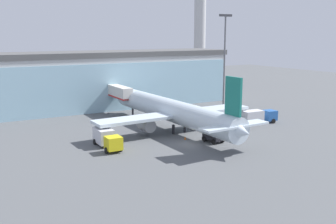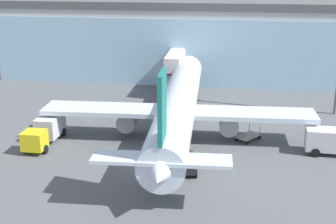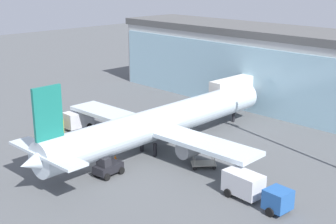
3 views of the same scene
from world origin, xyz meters
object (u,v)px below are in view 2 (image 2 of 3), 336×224
at_px(jet_bridge, 176,61).
at_px(baggage_cart, 248,136).
at_px(catering_truck, 45,130).
at_px(airplane, 178,105).
at_px(pushback_tug, 185,163).
at_px(safety_cone_wingtip, 51,131).
at_px(safety_cone_nose, 158,154).

xyz_separation_m(jet_bridge, baggage_cart, (10.15, -19.75, -4.17)).
distance_m(jet_bridge, catering_truck, 26.25).
distance_m(airplane, pushback_tug, 10.37).
distance_m(jet_bridge, safety_cone_wingtip, 24.28).
bearing_deg(catering_truck, safety_cone_wingtip, -167.51).
bearing_deg(safety_cone_wingtip, catering_truck, -79.06).
xyz_separation_m(jet_bridge, safety_cone_nose, (0.93, -25.40, -4.40)).
relative_size(airplane, safety_cone_nose, 72.31).
height_order(airplane, safety_cone_nose, airplane).
bearing_deg(baggage_cart, airplane, -55.19).
bearing_deg(safety_cone_nose, pushback_tug, -49.11).
bearing_deg(airplane, jet_bridge, 5.62).
relative_size(catering_truck, pushback_tug, 2.18).
distance_m(catering_truck, safety_cone_wingtip, 3.08).
distance_m(jet_bridge, baggage_cart, 22.60).
bearing_deg(baggage_cart, catering_truck, -41.00).
height_order(pushback_tug, safety_cone_wingtip, pushback_tug).
bearing_deg(pushback_tug, catering_truck, 64.25).
bearing_deg(jet_bridge, catering_truck, 153.72).
bearing_deg(pushback_tug, airplane, 3.86).
relative_size(jet_bridge, catering_truck, 1.51).
xyz_separation_m(catering_truck, safety_cone_wingtip, (-0.54, 2.78, -1.19)).
xyz_separation_m(airplane, baggage_cart, (7.84, -0.70, -3.02)).
xyz_separation_m(baggage_cart, safety_cone_nose, (-9.23, -5.65, -0.23)).
relative_size(baggage_cart, safety_cone_wingtip, 5.77).
relative_size(safety_cone_nose, safety_cone_wingtip, 1.00).
bearing_deg(safety_cone_wingtip, pushback_tug, -27.49).
relative_size(catering_truck, baggage_cart, 2.32).
bearing_deg(jet_bridge, safety_cone_nose, -177.37).
distance_m(airplane, baggage_cart, 8.43).
distance_m(catering_truck, baggage_cart, 22.21).
distance_m(jet_bridge, pushback_tug, 29.46).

